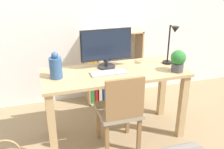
{
  "coord_description": "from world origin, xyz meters",
  "views": [
    {
      "loc": [
        -0.72,
        -2.28,
        1.75
      ],
      "look_at": [
        0.0,
        0.1,
        0.67
      ],
      "focal_mm": 42.0,
      "sensor_mm": 36.0,
      "label": 1
    }
  ],
  "objects_px": {
    "keyboard": "(109,73)",
    "vase": "(56,67)",
    "chair": "(120,110)",
    "bookshelf": "(104,70)",
    "monitor": "(106,47)",
    "potted_plant": "(178,60)",
    "desk_lamp": "(172,42)"
  },
  "relations": [
    {
      "from": "keyboard",
      "to": "vase",
      "type": "distance_m",
      "value": 0.51
    },
    {
      "from": "keyboard",
      "to": "bookshelf",
      "type": "distance_m",
      "value": 0.91
    },
    {
      "from": "vase",
      "to": "potted_plant",
      "type": "distance_m",
      "value": 1.18
    },
    {
      "from": "keyboard",
      "to": "potted_plant",
      "type": "distance_m",
      "value": 0.69
    },
    {
      "from": "keyboard",
      "to": "bookshelf",
      "type": "height_order",
      "value": "bookshelf"
    },
    {
      "from": "vase",
      "to": "potted_plant",
      "type": "relative_size",
      "value": 1.17
    },
    {
      "from": "keyboard",
      "to": "vase",
      "type": "height_order",
      "value": "vase"
    },
    {
      "from": "monitor",
      "to": "chair",
      "type": "height_order",
      "value": "monitor"
    },
    {
      "from": "vase",
      "to": "potted_plant",
      "type": "height_order",
      "value": "vase"
    },
    {
      "from": "desk_lamp",
      "to": "bookshelf",
      "type": "bearing_deg",
      "value": 122.1
    },
    {
      "from": "monitor",
      "to": "keyboard",
      "type": "bearing_deg",
      "value": -97.2
    },
    {
      "from": "desk_lamp",
      "to": "potted_plant",
      "type": "relative_size",
      "value": 1.93
    },
    {
      "from": "vase",
      "to": "chair",
      "type": "xyz_separation_m",
      "value": [
        0.55,
        -0.26,
        -0.41
      ]
    },
    {
      "from": "desk_lamp",
      "to": "monitor",
      "type": "bearing_deg",
      "value": 168.55
    },
    {
      "from": "monitor",
      "to": "bookshelf",
      "type": "distance_m",
      "value": 0.87
    },
    {
      "from": "monitor",
      "to": "chair",
      "type": "relative_size",
      "value": 0.63
    },
    {
      "from": "keyboard",
      "to": "chair",
      "type": "relative_size",
      "value": 0.43
    },
    {
      "from": "monitor",
      "to": "keyboard",
      "type": "xyz_separation_m",
      "value": [
        -0.02,
        -0.17,
        -0.21
      ]
    },
    {
      "from": "potted_plant",
      "to": "chair",
      "type": "height_order",
      "value": "potted_plant"
    },
    {
      "from": "chair",
      "to": "bookshelf",
      "type": "distance_m",
      "value": 1.05
    },
    {
      "from": "chair",
      "to": "monitor",
      "type": "bearing_deg",
      "value": 89.44
    },
    {
      "from": "monitor",
      "to": "keyboard",
      "type": "distance_m",
      "value": 0.27
    },
    {
      "from": "monitor",
      "to": "vase",
      "type": "relative_size",
      "value": 2.05
    },
    {
      "from": "monitor",
      "to": "keyboard",
      "type": "height_order",
      "value": "monitor"
    },
    {
      "from": "chair",
      "to": "bookshelf",
      "type": "bearing_deg",
      "value": 78.12
    },
    {
      "from": "desk_lamp",
      "to": "vase",
      "type": "bearing_deg",
      "value": 179.44
    },
    {
      "from": "vase",
      "to": "desk_lamp",
      "type": "distance_m",
      "value": 1.18
    },
    {
      "from": "bookshelf",
      "to": "monitor",
      "type": "bearing_deg",
      "value": -103.24
    },
    {
      "from": "monitor",
      "to": "bookshelf",
      "type": "xyz_separation_m",
      "value": [
        0.16,
        0.66,
        -0.54
      ]
    },
    {
      "from": "potted_plant",
      "to": "chair",
      "type": "xyz_separation_m",
      "value": [
        -0.61,
        -0.07,
        -0.41
      ]
    },
    {
      "from": "monitor",
      "to": "desk_lamp",
      "type": "relative_size",
      "value": 1.24
    },
    {
      "from": "monitor",
      "to": "bookshelf",
      "type": "bearing_deg",
      "value": 76.76
    }
  ]
}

